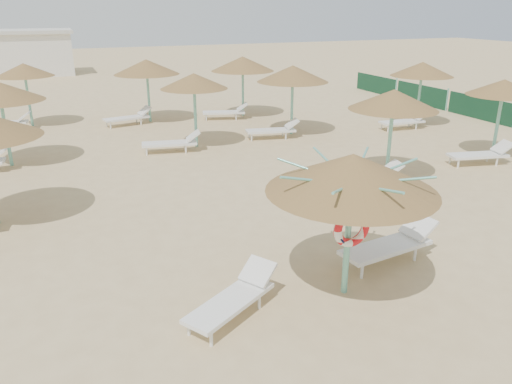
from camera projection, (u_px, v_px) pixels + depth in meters
name	position (u px, v px, depth m)	size (l,w,h in m)	color
ground	(317.00, 287.00, 9.16)	(120.00, 120.00, 0.00)	tan
main_palapa	(352.00, 174.00, 8.23)	(2.89, 2.89, 2.59)	#6CBBA7
lounger_main_a	(235.00, 297.00, 8.24)	(1.90, 1.46, 0.68)	white
lounger_main_b	(391.00, 244.00, 10.00)	(2.19, 0.91, 0.77)	white
palapa_field	(221.00, 80.00, 18.18)	(19.52, 14.14, 2.72)	#6CBBA7
service_hut	(14.00, 53.00, 36.70)	(8.40, 4.40, 3.25)	silver
windbreak_fence	(481.00, 108.00, 22.64)	(0.08, 19.84, 1.10)	#1B5138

